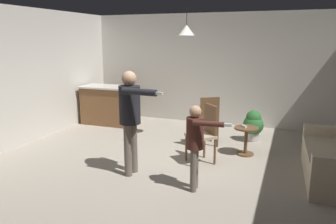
{
  "coord_description": "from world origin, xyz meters",
  "views": [
    {
      "loc": [
        1.82,
        -4.86,
        2.09
      ],
      "look_at": [
        0.09,
        -0.28,
        1.0
      ],
      "focal_mm": 35.37,
      "sensor_mm": 36.0,
      "label": 1
    }
  ],
  "objects_px": {
    "person_adult": "(131,112)",
    "dining_chair_by_counter": "(205,131)",
    "kitchen_counter": "(107,105)",
    "person_child": "(196,139)",
    "side_table_by_couch": "(246,138)",
    "dining_chair_near_wall": "(207,119)",
    "potted_plant_corner": "(253,124)",
    "spare_remote_on_table": "(244,126)"
  },
  "relations": [
    {
      "from": "person_adult",
      "to": "dining_chair_near_wall",
      "type": "relative_size",
      "value": 1.62
    },
    {
      "from": "person_adult",
      "to": "potted_plant_corner",
      "type": "relative_size",
      "value": 2.49
    },
    {
      "from": "person_adult",
      "to": "potted_plant_corner",
      "type": "height_order",
      "value": "person_adult"
    },
    {
      "from": "person_adult",
      "to": "potted_plant_corner",
      "type": "bearing_deg",
      "value": 151.24
    },
    {
      "from": "kitchen_counter",
      "to": "side_table_by_couch",
      "type": "relative_size",
      "value": 2.42
    },
    {
      "from": "kitchen_counter",
      "to": "potted_plant_corner",
      "type": "relative_size",
      "value": 1.94
    },
    {
      "from": "kitchen_counter",
      "to": "potted_plant_corner",
      "type": "distance_m",
      "value": 3.58
    },
    {
      "from": "dining_chair_by_counter",
      "to": "potted_plant_corner",
      "type": "height_order",
      "value": "dining_chair_by_counter"
    },
    {
      "from": "person_adult",
      "to": "person_child",
      "type": "distance_m",
      "value": 1.13
    },
    {
      "from": "side_table_by_couch",
      "to": "person_adult",
      "type": "height_order",
      "value": "person_adult"
    },
    {
      "from": "kitchen_counter",
      "to": "potted_plant_corner",
      "type": "bearing_deg",
      "value": -2.88
    },
    {
      "from": "potted_plant_corner",
      "to": "person_child",
      "type": "bearing_deg",
      "value": -100.43
    },
    {
      "from": "side_table_by_couch",
      "to": "person_adult",
      "type": "relative_size",
      "value": 0.32
    },
    {
      "from": "dining_chair_near_wall",
      "to": "spare_remote_on_table",
      "type": "xyz_separation_m",
      "value": [
        0.74,
        -0.26,
        -0.01
      ]
    },
    {
      "from": "spare_remote_on_table",
      "to": "potted_plant_corner",
      "type": "bearing_deg",
      "value": 85.84
    },
    {
      "from": "kitchen_counter",
      "to": "spare_remote_on_table",
      "type": "xyz_separation_m",
      "value": [
        3.51,
        -1.11,
        0.06
      ]
    },
    {
      "from": "person_child",
      "to": "dining_chair_near_wall",
      "type": "bearing_deg",
      "value": -174.31
    },
    {
      "from": "side_table_by_couch",
      "to": "person_child",
      "type": "xyz_separation_m",
      "value": [
        -0.46,
        -1.73,
        0.43
      ]
    },
    {
      "from": "person_child",
      "to": "dining_chair_by_counter",
      "type": "relative_size",
      "value": 1.21
    },
    {
      "from": "person_adult",
      "to": "person_child",
      "type": "xyz_separation_m",
      "value": [
        1.09,
        -0.19,
        -0.25
      ]
    },
    {
      "from": "dining_chair_near_wall",
      "to": "person_adult",
      "type": "bearing_deg",
      "value": -146.58
    },
    {
      "from": "dining_chair_near_wall",
      "to": "spare_remote_on_table",
      "type": "relative_size",
      "value": 7.69
    },
    {
      "from": "potted_plant_corner",
      "to": "spare_remote_on_table",
      "type": "bearing_deg",
      "value": -94.16
    },
    {
      "from": "kitchen_counter",
      "to": "dining_chair_near_wall",
      "type": "height_order",
      "value": "dining_chair_near_wall"
    },
    {
      "from": "side_table_by_couch",
      "to": "dining_chair_near_wall",
      "type": "bearing_deg",
      "value": 162.41
    },
    {
      "from": "person_child",
      "to": "side_table_by_couch",
      "type": "bearing_deg",
      "value": 161.31
    },
    {
      "from": "person_adult",
      "to": "dining_chair_by_counter",
      "type": "bearing_deg",
      "value": 138.32
    },
    {
      "from": "person_adult",
      "to": "spare_remote_on_table",
      "type": "xyz_separation_m",
      "value": [
        1.5,
        1.52,
        -0.47
      ]
    },
    {
      "from": "kitchen_counter",
      "to": "person_adult",
      "type": "bearing_deg",
      "value": -52.66
    },
    {
      "from": "dining_chair_by_counter",
      "to": "dining_chair_near_wall",
      "type": "distance_m",
      "value": 0.89
    },
    {
      "from": "person_adult",
      "to": "spare_remote_on_table",
      "type": "distance_m",
      "value": 2.19
    },
    {
      "from": "kitchen_counter",
      "to": "side_table_by_couch",
      "type": "bearing_deg",
      "value": -17.15
    },
    {
      "from": "side_table_by_couch",
      "to": "person_child",
      "type": "bearing_deg",
      "value": -105.04
    },
    {
      "from": "dining_chair_by_counter",
      "to": "potted_plant_corner",
      "type": "relative_size",
      "value": 1.54
    },
    {
      "from": "kitchen_counter",
      "to": "person_child",
      "type": "bearing_deg",
      "value": -42.4
    },
    {
      "from": "person_child",
      "to": "spare_remote_on_table",
      "type": "bearing_deg",
      "value": 162.62
    },
    {
      "from": "kitchen_counter",
      "to": "side_table_by_couch",
      "type": "xyz_separation_m",
      "value": [
        3.55,
        -1.1,
        -0.15
      ]
    },
    {
      "from": "dining_chair_near_wall",
      "to": "side_table_by_couch",
      "type": "bearing_deg",
      "value": -51.04
    },
    {
      "from": "dining_chair_near_wall",
      "to": "spare_remote_on_table",
      "type": "bearing_deg",
      "value": -52.73
    },
    {
      "from": "person_child",
      "to": "spare_remote_on_table",
      "type": "relative_size",
      "value": 9.34
    },
    {
      "from": "potted_plant_corner",
      "to": "spare_remote_on_table",
      "type": "relative_size",
      "value": 5.01
    },
    {
      "from": "kitchen_counter",
      "to": "dining_chair_by_counter",
      "type": "bearing_deg",
      "value": -30.36
    }
  ]
}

